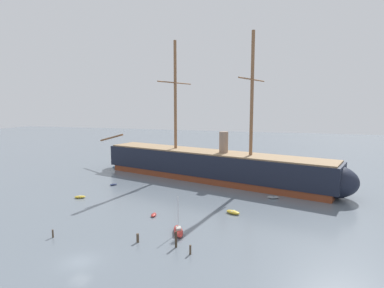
% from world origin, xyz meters
% --- Properties ---
extents(ground_plane, '(400.00, 400.00, 0.00)m').
position_xyz_m(ground_plane, '(0.00, 0.00, 0.00)').
color(ground_plane, slate).
extents(tall_ship, '(75.56, 27.52, 37.18)m').
position_xyz_m(tall_ship, '(5.46, 48.27, 3.99)').
color(tall_ship, brown).
rests_on(tall_ship, ground).
extents(sailboat_foreground_right, '(3.22, 4.69, 5.92)m').
position_xyz_m(sailboat_foreground_right, '(9.15, 12.19, 0.50)').
color(sailboat_foreground_right, '#B22D28').
rests_on(sailboat_foreground_right, ground).
extents(dinghy_near_centre, '(1.20, 2.11, 0.47)m').
position_xyz_m(dinghy_near_centre, '(2.25, 18.43, 0.24)').
color(dinghy_near_centre, '#B22D28').
rests_on(dinghy_near_centre, ground).
extents(dinghy_mid_left, '(2.51, 1.91, 0.54)m').
position_xyz_m(dinghy_mid_left, '(-17.38, 23.99, 0.27)').
color(dinghy_mid_left, gold).
rests_on(dinghy_mid_left, ground).
extents(dinghy_mid_right, '(3.01, 2.18, 0.65)m').
position_xyz_m(dinghy_mid_right, '(15.76, 23.74, 0.33)').
color(dinghy_mid_right, gold).
rests_on(dinghy_mid_right, ground).
extents(dinghy_alongside_bow, '(1.71, 2.03, 0.45)m').
position_xyz_m(dinghy_alongside_bow, '(-16.16, 35.67, 0.22)').
color(dinghy_alongside_bow, '#1E284C').
rests_on(dinghy_alongside_bow, ground).
extents(dinghy_alongside_stern, '(2.65, 1.58, 0.59)m').
position_xyz_m(dinghy_alongside_stern, '(22.34, 35.75, 0.30)').
color(dinghy_alongside_stern, gray).
rests_on(dinghy_alongside_stern, ground).
extents(dinghy_far_left, '(1.97, 1.51, 0.43)m').
position_xyz_m(dinghy_far_left, '(-27.59, 55.49, 0.22)').
color(dinghy_far_left, '#7FB2D6').
rests_on(dinghy_far_left, ground).
extents(dinghy_far_right, '(1.96, 2.94, 0.64)m').
position_xyz_m(dinghy_far_right, '(27.94, 50.76, 0.32)').
color(dinghy_far_right, '#1E284C').
rests_on(dinghy_far_right, ground).
extents(motorboat_distant_centre, '(5.01, 4.67, 2.04)m').
position_xyz_m(motorboat_distant_centre, '(4.31, 64.61, 0.72)').
color(motorboat_distant_centre, '#7FB2D6').
rests_on(motorboat_distant_centre, ground).
extents(mooring_piling_nearest, '(0.32, 0.32, 2.30)m').
position_xyz_m(mooring_piling_nearest, '(10.41, 7.63, 1.15)').
color(mooring_piling_nearest, '#382B1E').
rests_on(mooring_piling_nearest, ground).
extents(mooring_piling_left_pair, '(0.39, 0.39, 1.30)m').
position_xyz_m(mooring_piling_left_pair, '(4.49, 7.54, 0.65)').
color(mooring_piling_left_pair, '#4C3D2D').
rests_on(mooring_piling_left_pair, ground).
extents(mooring_piling_right_pair, '(0.26, 0.26, 1.24)m').
position_xyz_m(mooring_piling_right_pair, '(-8.59, 5.33, 0.62)').
color(mooring_piling_right_pair, '#4C3D2D').
rests_on(mooring_piling_right_pair, ground).
extents(mooring_piling_midwater, '(0.29, 0.29, 1.30)m').
position_xyz_m(mooring_piling_midwater, '(12.97, 6.19, 0.65)').
color(mooring_piling_midwater, '#4C3D2D').
rests_on(mooring_piling_midwater, ground).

